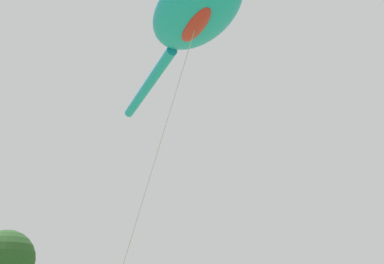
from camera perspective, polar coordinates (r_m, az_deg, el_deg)
big_show_kite at (r=17.15m, az=-0.11°, el=14.21°), size 7.12×11.53×12.33m
tree_broad_distant at (r=63.78m, az=-22.79°, el=-14.81°), size 7.48×7.48×10.55m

